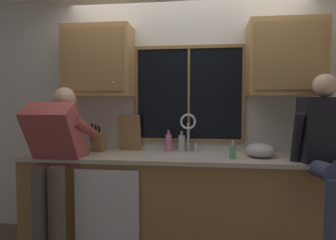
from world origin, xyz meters
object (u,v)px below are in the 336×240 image
bottle_tall_clear (182,143)px  bottle_green_glass (169,142)px  person_sitting_on_counter (328,142)px  person_standing (55,154)px  knife_block (98,141)px  soap_dispenser (233,152)px  mixing_bowl (260,150)px  cutting_board (130,133)px

bottle_tall_clear → bottle_green_glass: bearing=174.2°
person_sitting_on_counter → bottle_tall_clear: person_sitting_on_counter is taller
person_sitting_on_counter → bottle_green_glass: bearing=160.9°
person_standing → knife_block: bearing=61.1°
soap_dispenser → person_standing: bearing=-172.7°
bottle_tall_clear → person_sitting_on_counter: bearing=-20.5°
soap_dispenser → mixing_bowl: bearing=25.6°
cutting_board → soap_dispenser: bearing=-17.6°
knife_block → mixing_bowl: 1.64m
cutting_board → bottle_green_glass: 0.43m
cutting_board → person_sitting_on_counter: bearing=-14.9°
person_standing → mixing_bowl: (1.88, 0.33, 0.01)m
cutting_board → bottle_tall_clear: 0.57m
bottle_green_glass → soap_dispenser: bearing=-27.9°
person_sitting_on_counter → cutting_board: bearing=165.1°
bottle_green_glass → mixing_bowl: bearing=-12.8°
bottle_green_glass → cutting_board: bearing=-179.8°
person_sitting_on_counter → cutting_board: person_sitting_on_counter is taller
cutting_board → soap_dispenser: (1.05, -0.33, -0.12)m
person_sitting_on_counter → soap_dispenser: size_ratio=7.24×
person_standing → cutting_board: person_standing is taller
person_standing → person_sitting_on_counter: 2.37m
person_standing → knife_block: (0.24, 0.44, 0.06)m
person_standing → bottle_tall_clear: 1.23m
bottle_tall_clear → knife_block: bearing=-174.4°
person_standing → bottle_tall_clear: (1.12, 0.52, 0.04)m
cutting_board → bottle_green_glass: size_ratio=1.66×
person_sitting_on_counter → cutting_board: size_ratio=3.25×
knife_block → bottle_green_glass: (0.74, 0.10, -0.01)m
person_standing → knife_block: person_standing is taller
soap_dispenser → person_sitting_on_counter: bearing=-11.0°
person_sitting_on_counter → mixing_bowl: bearing=150.6°
person_standing → bottle_tall_clear: size_ratio=6.96×
person_sitting_on_counter → knife_block: (-2.13, 0.38, -0.08)m
knife_block → soap_dispenser: size_ratio=1.85×
bottle_green_glass → person_standing: bearing=-151.2°
person_standing → cutting_board: bearing=43.8°
person_standing → bottle_green_glass: 1.12m
person_standing → bottle_green_glass: bearing=28.8°
knife_block → person_sitting_on_counter: bearing=-10.1°
person_standing → cutting_board: size_ratio=4.08×
person_standing → mixing_bowl: 1.91m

